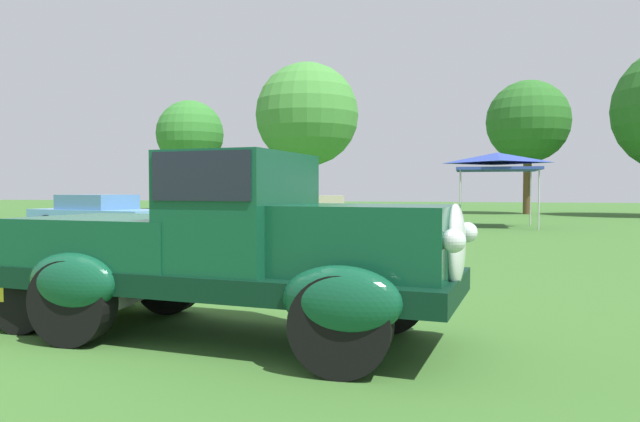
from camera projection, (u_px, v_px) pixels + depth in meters
ground_plane at (164, 330)px, 5.70m from camera, size 120.00×120.00×0.00m
feature_pickup_truck at (234, 245)px, 5.37m from camera, size 4.35×2.18×1.70m
show_car_skyblue at (100, 216)px, 16.82m from camera, size 4.57×2.65×1.22m
show_car_cream at (308, 221)px, 14.50m from camera, size 4.73×2.82×1.22m
canopy_tent_left_field at (497, 160)px, 21.24m from camera, size 2.88×2.88×2.71m
treeline_far_left at (190, 134)px, 38.71m from camera, size 4.42×4.42×7.24m
treeline_mid_left at (307, 115)px, 35.95m from camera, size 6.32×6.32×9.13m
treeline_center at (528, 122)px, 32.19m from camera, size 4.51×4.51×7.36m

